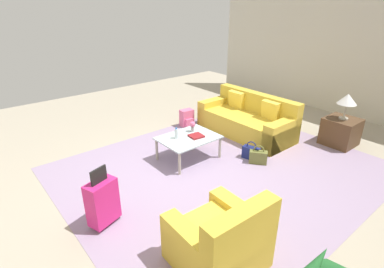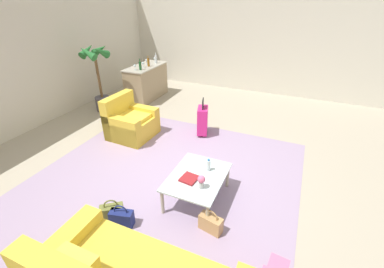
% 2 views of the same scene
% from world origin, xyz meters
% --- Properties ---
extents(ground_plane, '(12.00, 12.00, 0.00)m').
position_xyz_m(ground_plane, '(0.00, 0.00, 0.00)').
color(ground_plane, '#A89E89').
extents(wall_left, '(0.12, 8.00, 3.10)m').
position_xyz_m(wall_left, '(-5.06, 0.00, 1.55)').
color(wall_left, beige).
rests_on(wall_left, ground).
extents(area_rug, '(5.20, 4.40, 0.01)m').
position_xyz_m(area_rug, '(-0.60, 0.20, 0.00)').
color(area_rug, '#9984A3').
rests_on(area_rug, ground).
extents(couch, '(0.96, 2.14, 0.87)m').
position_xyz_m(couch, '(-2.20, -0.60, 0.30)').
color(couch, gold).
rests_on(couch, ground).
extents(armchair, '(0.94, 0.91, 0.92)m').
position_xyz_m(armchair, '(0.90, 1.67, 0.31)').
color(armchair, gold).
rests_on(armchair, ground).
extents(coffee_table, '(1.06, 0.79, 0.45)m').
position_xyz_m(coffee_table, '(-0.40, -0.50, 0.40)').
color(coffee_table, silver).
rests_on(coffee_table, ground).
extents(water_bottle, '(0.06, 0.06, 0.20)m').
position_xyz_m(water_bottle, '(-0.20, -0.60, 0.54)').
color(water_bottle, silver).
rests_on(water_bottle, coffee_table).
extents(coffee_table_book, '(0.27, 0.26, 0.03)m').
position_xyz_m(coffee_table_book, '(-0.52, -0.42, 0.46)').
color(coffee_table_book, maroon).
rests_on(coffee_table_book, coffee_table).
extents(flower_vase, '(0.11, 0.11, 0.21)m').
position_xyz_m(flower_vase, '(-0.62, -0.65, 0.57)').
color(flower_vase, '#B2B7BC').
rests_on(flower_vase, coffee_table).
extents(side_table, '(0.62, 0.62, 0.56)m').
position_xyz_m(side_table, '(-3.20, 1.00, 0.28)').
color(side_table, '#513823').
rests_on(side_table, ground).
extents(table_lamp, '(0.37, 0.37, 0.52)m').
position_xyz_m(table_lamp, '(-3.20, 1.00, 0.96)').
color(table_lamp, '#ADA899').
rests_on(table_lamp, side_table).
extents(suitcase_magenta, '(0.45, 0.33, 0.85)m').
position_xyz_m(suitcase_magenta, '(1.60, 0.20, 0.36)').
color(suitcase_magenta, '#D12375').
rests_on(suitcase_magenta, ground).
extents(handbag_navy, '(0.22, 0.34, 0.36)m').
position_xyz_m(handbag_navy, '(-1.30, 0.26, 0.13)').
color(handbag_navy, navy).
rests_on(handbag_navy, ground).
extents(handbag_tan, '(0.20, 0.34, 0.36)m').
position_xyz_m(handbag_tan, '(-0.90, -0.90, 0.13)').
color(handbag_tan, tan).
rests_on(handbag_tan, ground).
extents(handbag_olive, '(0.30, 0.34, 0.36)m').
position_xyz_m(handbag_olive, '(-1.27, 0.45, 0.13)').
color(handbag_olive, olive).
rests_on(handbag_olive, ground).
extents(backpack_pink, '(0.32, 0.28, 0.40)m').
position_xyz_m(backpack_pink, '(-1.40, -1.79, 0.19)').
color(backpack_pink, pink).
rests_on(backpack_pink, ground).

